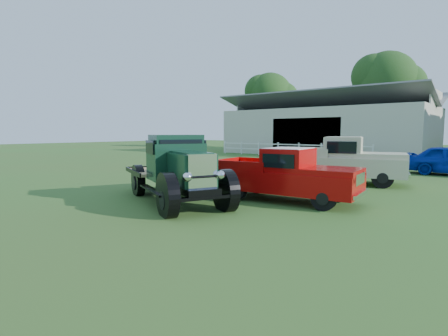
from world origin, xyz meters
The scene contains 8 objects.
ground centered at (0.00, 0.00, 0.00)m, with size 120.00×120.00×0.00m, color #2F6924.
shed_left centered at (-7.00, 26.00, 2.80)m, with size 18.80×10.20×5.60m, color #AEAD98, non-canonical shape.
fence_rail centered at (-8.00, 20.00, 0.60)m, with size 14.20×0.16×1.20m, color white, non-canonical shape.
tree_a centered at (-18.00, 33.00, 5.25)m, with size 6.30×6.30×10.50m, color #1C3C0D, non-canonical shape.
tree_b centered at (-4.00, 34.00, 5.75)m, with size 6.90×6.90×11.50m, color #1C3C0D, non-canonical shape.
vintage_flatbed centered at (-1.14, 0.49, 1.02)m, with size 5.12×2.03×2.03m, color #133725, non-canonical shape.
red_pickup centered at (1.45, 2.66, 0.83)m, with size 4.53×1.74×1.65m, color #B00908, non-canonical shape.
white_pickup centered at (1.34, 7.44, 0.94)m, with size 5.11×1.98×1.88m, color beige, non-canonical shape.
Camera 1 is at (6.70, -6.77, 2.12)m, focal length 28.00 mm.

